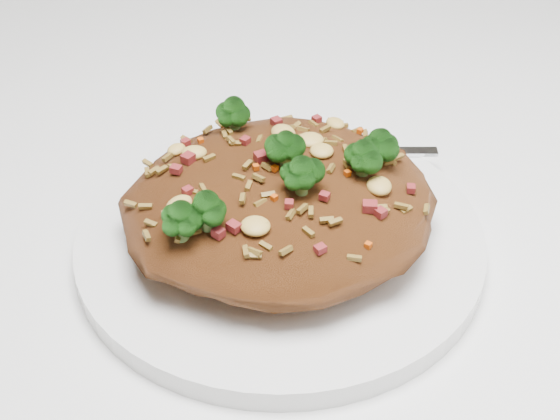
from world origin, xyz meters
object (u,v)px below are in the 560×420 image
at_px(fried_rice, 280,192).
at_px(fork, 329,152).
at_px(dining_table, 251,322).
at_px(plate, 280,239).

distance_m(fried_rice, fork, 0.09).
relative_size(dining_table, plate, 4.96).
relative_size(dining_table, fork, 7.46).
height_order(dining_table, plate, plate).
bearing_deg(fried_rice, dining_table, 116.44).
bearing_deg(plate, fork, 52.99).
distance_m(plate, fork, 0.09).
bearing_deg(dining_table, plate, -63.46).
relative_size(plate, fried_rice, 1.33).
relative_size(fried_rice, fork, 1.13).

